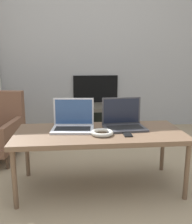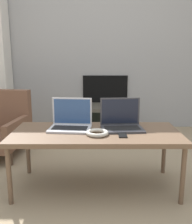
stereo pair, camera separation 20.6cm
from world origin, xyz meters
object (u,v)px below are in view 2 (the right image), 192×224
(laptop_right, at_px, (121,122))
(tv, at_px, (106,119))
(phone, at_px, (122,135))
(headphones, at_px, (97,133))
(laptop_left, at_px, (71,122))

(laptop_right, distance_m, tv, 1.48)
(phone, bearing_deg, tv, 92.16)
(phone, bearing_deg, headphones, 176.14)
(laptop_left, xyz_separation_m, laptop_right, (0.41, 0.00, 0.00))
(laptop_right, bearing_deg, tv, 87.80)
(laptop_right, relative_size, phone, 2.62)
(headphones, xyz_separation_m, tv, (0.13, 1.61, -0.30))
(headphones, distance_m, phone, 0.19)
(headphones, bearing_deg, tv, 85.48)
(headphones, bearing_deg, phone, -3.86)
(laptop_left, xyz_separation_m, phone, (0.40, -0.19, -0.05))
(laptop_left, distance_m, laptop_right, 0.41)
(laptop_left, height_order, headphones, laptop_left)
(phone, height_order, tv, phone)
(laptop_left, relative_size, phone, 2.63)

